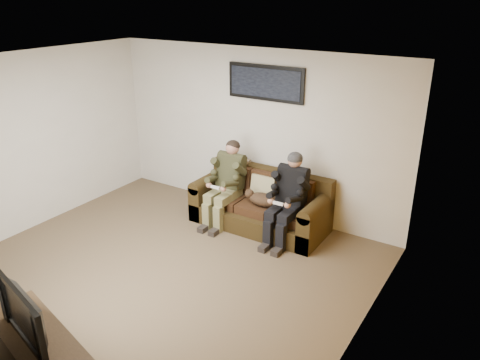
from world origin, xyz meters
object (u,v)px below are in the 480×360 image
Objects in this scene: person_right at (289,193)px; cat at (262,199)px; sofa at (262,205)px; tv_stand at (41,357)px; framed_poster at (265,83)px; television at (32,312)px; person_left at (227,179)px.

person_right is 1.93× the size of cat.
tv_stand is (-0.17, -3.77, -0.08)m from sofa.
television is (0.03, -4.17, -1.35)m from framed_poster.
framed_poster is at bearing 104.35° from tv_stand.
person_left is at bearing -179.98° from person_right.
tv_stand is (-0.26, -3.61, -0.27)m from cat.
person_left is 1.05m from person_right.
framed_poster reaches higher than television.
sofa is at bearing 119.72° from cat.
sofa is 0.68m from person_right.
tv_stand is at bearing -84.37° from person_left.
person_left is 0.84× the size of tv_stand.
person_left is 0.65m from cat.
cat is 3.63m from tv_stand.
person_right is 1.02× the size of framed_poster.
sofa is at bearing 17.97° from person_left.
person_left is at bearing -119.97° from framed_poster.
person_right is at bearing 0.02° from person_left.
cat is (0.62, 0.01, -0.19)m from person_left.
person_right is at bearing -17.93° from sofa.
cat reaches higher than tv_stand.
person_left is 3.62m from television.
framed_poster is at bearing 116.97° from sofa.
person_right reaches higher than cat.
framed_poster is (-0.20, 0.39, 1.78)m from sofa.
television is (-0.00, -0.00, 0.51)m from tv_stand.
person_right reaches higher than tv_stand.
television is (-0.17, -3.77, 0.43)m from sofa.
person_right is (0.52, -0.17, 0.39)m from sofa.
person_left is 1.32× the size of television.
person_right reaches higher than person_left.
sofa is 1.84m from framed_poster.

